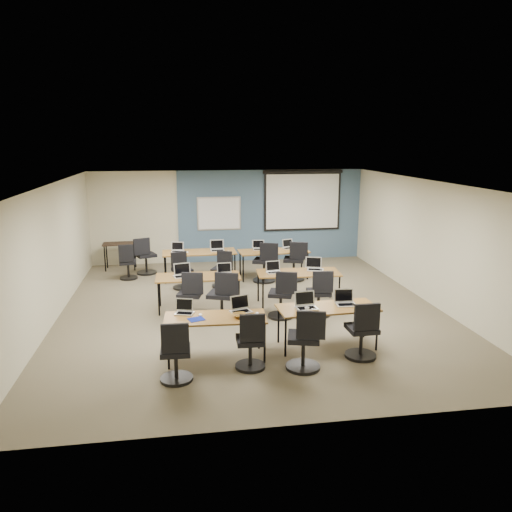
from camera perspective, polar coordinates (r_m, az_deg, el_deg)
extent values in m
cube|color=#6B6354|center=(10.78, -0.54, -6.13)|extent=(8.00, 9.00, 0.02)
cube|color=white|center=(10.21, -0.57, 8.32)|extent=(8.00, 9.00, 0.02)
cube|color=beige|center=(14.81, -3.10, 4.55)|extent=(8.00, 0.04, 2.70)
cube|color=beige|center=(6.17, 5.60, -7.89)|extent=(8.00, 0.04, 2.70)
cube|color=beige|center=(10.61, -22.45, 0.12)|extent=(0.04, 9.00, 2.70)
cube|color=beige|center=(11.67, 19.27, 1.50)|extent=(0.04, 9.00, 2.70)
cube|color=#3D5977|center=(14.96, 1.70, 4.65)|extent=(5.50, 0.04, 2.70)
cube|color=silver|center=(14.70, -4.24, 4.86)|extent=(1.28, 0.02, 0.98)
cube|color=white|center=(14.69, -4.24, 4.86)|extent=(1.20, 0.02, 0.90)
cube|color=black|center=(15.04, 5.33, 6.37)|extent=(2.32, 0.03, 1.82)
cube|color=white|center=(15.04, 5.34, 6.22)|extent=(2.20, 0.02, 1.62)
cylinder|color=black|center=(14.96, 5.41, 9.57)|extent=(2.40, 0.10, 0.10)
cube|color=#A57A3D|center=(8.26, -4.67, -7.05)|extent=(1.67, 0.69, 0.03)
cylinder|color=black|center=(8.11, -10.01, -10.37)|extent=(0.04, 0.04, 0.70)
cylinder|color=black|center=(8.21, 0.99, -9.86)|extent=(0.04, 0.04, 0.70)
cylinder|color=black|center=(8.64, -9.95, -8.87)|extent=(0.04, 0.04, 0.70)
cylinder|color=black|center=(8.74, 0.34, -8.41)|extent=(0.04, 0.04, 0.70)
cube|color=#9E653C|center=(8.79, 8.17, -5.88)|extent=(1.73, 0.72, 0.03)
cylinder|color=black|center=(8.45, 3.40, -9.20)|extent=(0.04, 0.04, 0.70)
cylinder|color=black|center=(8.91, 13.67, -8.35)|extent=(0.04, 0.04, 0.70)
cylinder|color=black|center=(8.99, 2.59, -7.77)|extent=(0.04, 0.04, 0.70)
cylinder|color=black|center=(9.43, 12.28, -7.06)|extent=(0.04, 0.04, 0.70)
cube|color=#A87346|center=(10.69, -6.62, -2.37)|extent=(1.79, 0.74, 0.03)
cylinder|color=black|center=(10.50, -11.05, -4.90)|extent=(0.04, 0.04, 0.70)
cylinder|color=black|center=(10.56, -1.96, -4.55)|extent=(0.04, 0.04, 0.70)
cylinder|color=black|center=(11.10, -10.95, -3.91)|extent=(0.04, 0.04, 0.70)
cylinder|color=black|center=(11.15, -2.35, -3.59)|extent=(0.04, 0.04, 0.70)
cube|color=olive|center=(10.98, 4.87, -1.92)|extent=(1.80, 0.75, 0.03)
cylinder|color=black|center=(10.62, 0.80, -4.45)|extent=(0.04, 0.04, 0.70)
cylinder|color=black|center=(11.02, 9.49, -3.98)|extent=(0.04, 0.04, 0.70)
cylinder|color=black|center=(11.21, 0.26, -3.48)|extent=(0.04, 0.04, 0.70)
cylinder|color=black|center=(11.59, 8.51, -3.08)|extent=(0.04, 0.04, 0.70)
cube|color=olive|center=(13.01, -6.49, 0.43)|extent=(1.89, 0.79, 0.03)
cylinder|color=black|center=(12.77, -10.35, -1.63)|extent=(0.04, 0.04, 0.70)
cylinder|color=black|center=(12.84, -2.42, -1.34)|extent=(0.04, 0.04, 0.70)
cylinder|color=black|center=(13.42, -10.30, -0.91)|extent=(0.04, 0.04, 0.70)
cylinder|color=black|center=(13.48, -2.75, -0.64)|extent=(0.04, 0.04, 0.70)
cube|color=#A16641|center=(13.06, 2.02, 0.56)|extent=(1.81, 0.75, 0.03)
cylinder|color=black|center=(12.71, -1.47, -1.48)|extent=(0.04, 0.04, 0.70)
cylinder|color=black|center=(13.03, 5.92, -1.19)|extent=(0.04, 0.04, 0.70)
cylinder|color=black|center=(13.32, -1.83, -0.80)|extent=(0.04, 0.04, 0.70)
cylinder|color=black|center=(13.62, 5.24, -0.53)|extent=(0.04, 0.04, 0.70)
cube|color=#A2A2AB|center=(8.44, -8.17, -6.50)|extent=(0.30, 0.22, 0.02)
cube|color=black|center=(8.41, -8.17, -6.47)|extent=(0.25, 0.13, 0.00)
cube|color=#A2A2AB|center=(8.51, -8.21, -5.50)|extent=(0.30, 0.06, 0.21)
cube|color=black|center=(8.50, -8.21, -5.52)|extent=(0.26, 0.04, 0.17)
ellipsoid|color=white|center=(8.33, -6.39, -6.69)|extent=(0.08, 0.11, 0.04)
cylinder|color=black|center=(7.88, -9.06, -13.67)|extent=(0.50, 0.50, 0.05)
cylinder|color=black|center=(7.80, -9.11, -12.38)|extent=(0.06, 0.06, 0.44)
cube|color=black|center=(7.69, -9.18, -10.62)|extent=(0.44, 0.44, 0.08)
cube|color=black|center=(7.39, -9.23, -9.26)|extent=(0.40, 0.06, 0.44)
cube|color=silver|center=(8.43, -1.73, -6.39)|extent=(0.34, 0.25, 0.02)
cube|color=black|center=(8.41, -1.71, -6.36)|extent=(0.29, 0.14, 0.00)
cube|color=silver|center=(8.51, -1.84, -5.27)|extent=(0.34, 0.06, 0.23)
cube|color=black|center=(8.51, -1.84, -5.29)|extent=(0.30, 0.04, 0.19)
ellipsoid|color=white|center=(8.36, 0.13, -6.55)|extent=(0.06, 0.09, 0.03)
cylinder|color=black|center=(8.18, -0.66, -12.46)|extent=(0.48, 0.48, 0.05)
cylinder|color=black|center=(8.10, -0.67, -11.25)|extent=(0.06, 0.06, 0.43)
cube|color=black|center=(7.99, -0.67, -9.59)|extent=(0.43, 0.43, 0.08)
cube|color=black|center=(7.71, -0.41, -8.23)|extent=(0.39, 0.06, 0.44)
cube|color=#B6B6BA|center=(8.64, 5.81, -5.95)|extent=(0.36, 0.26, 0.02)
cube|color=black|center=(8.62, 5.85, -5.92)|extent=(0.30, 0.15, 0.00)
cube|color=#B6B6BA|center=(8.73, 5.60, -4.81)|extent=(0.36, 0.07, 0.25)
cube|color=black|center=(8.72, 5.62, -4.83)|extent=(0.31, 0.05, 0.20)
ellipsoid|color=white|center=(8.59, 6.46, -6.09)|extent=(0.08, 0.10, 0.03)
cylinder|color=black|center=(8.19, 5.37, -12.48)|extent=(0.55, 0.55, 0.05)
cylinder|color=black|center=(8.10, 5.41, -11.08)|extent=(0.06, 0.06, 0.49)
cube|color=black|center=(7.98, 5.45, -9.22)|extent=(0.49, 0.49, 0.08)
cube|color=black|center=(7.70, 6.30, -7.86)|extent=(0.45, 0.06, 0.44)
cube|color=#B2B2B7|center=(8.91, 10.26, -5.51)|extent=(0.35, 0.25, 0.02)
cube|color=black|center=(8.89, 10.30, -5.48)|extent=(0.29, 0.15, 0.00)
cube|color=#B2B2B7|center=(8.99, 10.01, -4.45)|extent=(0.35, 0.06, 0.24)
cube|color=black|center=(8.98, 10.02, -4.46)|extent=(0.30, 0.05, 0.20)
ellipsoid|color=white|center=(8.86, 12.68, -5.72)|extent=(0.08, 0.10, 0.03)
cylinder|color=black|center=(8.72, 11.84, -11.05)|extent=(0.53, 0.53, 0.05)
cylinder|color=black|center=(8.64, 11.90, -9.79)|extent=(0.06, 0.06, 0.47)
cube|color=black|center=(8.54, 11.99, -8.10)|extent=(0.47, 0.47, 0.08)
cube|color=black|center=(8.26, 12.57, -6.81)|extent=(0.42, 0.06, 0.44)
cube|color=silver|center=(10.65, -8.41, -2.35)|extent=(0.36, 0.26, 0.02)
cube|color=black|center=(10.62, -8.41, -2.31)|extent=(0.30, 0.15, 0.00)
cube|color=silver|center=(10.75, -8.45, -1.45)|extent=(0.36, 0.07, 0.25)
cube|color=black|center=(10.74, -8.45, -1.46)|extent=(0.32, 0.05, 0.20)
ellipsoid|color=white|center=(10.61, -7.02, -2.35)|extent=(0.09, 0.11, 0.04)
cylinder|color=black|center=(10.41, -7.48, -6.82)|extent=(0.52, 0.52, 0.05)
cylinder|color=black|center=(10.34, -7.52, -5.74)|extent=(0.06, 0.06, 0.46)
cube|color=black|center=(10.26, -7.56, -4.31)|extent=(0.46, 0.46, 0.08)
cube|color=black|center=(9.98, -7.28, -3.11)|extent=(0.42, 0.06, 0.44)
cube|color=#A09FAC|center=(10.72, -3.59, -2.12)|extent=(0.31, 0.23, 0.02)
cube|color=black|center=(10.70, -3.58, -2.08)|extent=(0.27, 0.13, 0.00)
cube|color=#A09FAC|center=(10.81, -3.66, -1.33)|extent=(0.31, 0.06, 0.22)
cube|color=black|center=(10.80, -3.65, -1.34)|extent=(0.28, 0.04, 0.18)
ellipsoid|color=white|center=(10.66, -2.23, -2.18)|extent=(0.08, 0.10, 0.03)
cylinder|color=black|center=(10.18, -3.90, -7.20)|extent=(0.58, 0.58, 0.05)
cylinder|color=black|center=(10.10, -3.93, -5.98)|extent=(0.06, 0.06, 0.51)
cube|color=black|center=(10.01, -3.95, -4.39)|extent=(0.51, 0.51, 0.08)
cube|color=black|center=(9.73, -3.39, -3.18)|extent=(0.46, 0.06, 0.44)
cube|color=#A8A8AF|center=(10.86, 2.08, -1.91)|extent=(0.32, 0.23, 0.02)
cube|color=black|center=(10.83, 2.10, -1.87)|extent=(0.27, 0.13, 0.00)
cube|color=#A8A8AF|center=(10.94, 1.96, -1.12)|extent=(0.32, 0.06, 0.22)
cube|color=black|center=(10.94, 1.96, -1.13)|extent=(0.28, 0.04, 0.18)
ellipsoid|color=white|center=(10.79, 3.95, -2.02)|extent=(0.07, 0.10, 0.03)
cylinder|color=black|center=(10.35, 2.82, -6.84)|extent=(0.53, 0.53, 0.05)
cylinder|color=black|center=(10.28, 2.83, -5.74)|extent=(0.06, 0.06, 0.47)
cube|color=black|center=(10.19, 2.85, -4.28)|extent=(0.47, 0.47, 0.08)
cube|color=black|center=(9.94, 3.50, -3.07)|extent=(0.43, 0.06, 0.44)
cube|color=silver|center=(11.16, 6.78, -1.57)|extent=(0.36, 0.26, 0.02)
cube|color=black|center=(11.14, 6.81, -1.54)|extent=(0.30, 0.15, 0.00)
cube|color=silver|center=(11.26, 6.61, -0.72)|extent=(0.36, 0.07, 0.25)
cube|color=black|center=(11.25, 6.62, -0.73)|extent=(0.32, 0.05, 0.20)
ellipsoid|color=white|center=(11.02, 8.33, -1.80)|extent=(0.09, 0.12, 0.04)
cylinder|color=black|center=(10.52, 7.11, -6.59)|extent=(0.52, 0.52, 0.05)
cylinder|color=black|center=(10.45, 7.14, -5.54)|extent=(0.06, 0.06, 0.46)
cube|color=black|center=(10.37, 7.18, -4.14)|extent=(0.46, 0.46, 0.08)
cube|color=black|center=(10.11, 7.66, -2.96)|extent=(0.42, 0.06, 0.44)
cube|color=silver|center=(13.04, -8.95, 0.50)|extent=(0.32, 0.23, 0.02)
cube|color=black|center=(13.02, -8.95, 0.54)|extent=(0.27, 0.14, 0.00)
cube|color=silver|center=(13.14, -8.97, 1.14)|extent=(0.32, 0.06, 0.22)
cube|color=black|center=(13.13, -8.97, 1.14)|extent=(0.28, 0.04, 0.18)
ellipsoid|color=white|center=(12.93, -7.86, 0.44)|extent=(0.07, 0.10, 0.03)
cylinder|color=black|center=(12.39, -8.36, -3.57)|extent=(0.48, 0.48, 0.05)
cylinder|color=black|center=(12.34, -8.39, -2.74)|extent=(0.06, 0.06, 0.42)
cube|color=black|center=(12.28, -8.43, -1.61)|extent=(0.42, 0.42, 0.08)
cube|color=black|center=(12.03, -8.80, -0.55)|extent=(0.39, 0.06, 0.44)
cube|color=#AFAFB6|center=(13.05, -4.43, 0.63)|extent=(0.36, 0.26, 0.02)
cube|color=black|center=(13.03, -4.43, 0.67)|extent=(0.30, 0.15, 0.00)
cube|color=#AFAFB6|center=(13.16, -4.49, 1.34)|extent=(0.36, 0.07, 0.25)
cube|color=black|center=(13.15, -4.49, 1.34)|extent=(0.31, 0.05, 0.20)
ellipsoid|color=white|center=(12.91, -3.18, 0.53)|extent=(0.09, 0.12, 0.04)
cylinder|color=black|center=(12.42, -4.00, -3.42)|extent=(0.46, 0.46, 0.05)
cylinder|color=black|center=(12.37, -4.01, -2.63)|extent=(0.06, 0.06, 0.40)
cube|color=black|center=(12.31, -4.03, -1.54)|extent=(0.40, 0.40, 0.08)
cube|color=black|center=(12.08, -3.62, -0.44)|extent=(0.37, 0.06, 0.44)
cube|color=#B6B6B6|center=(13.13, 0.35, 0.75)|extent=(0.31, 0.23, 0.02)
cube|color=black|center=(13.11, 0.37, 0.78)|extent=(0.27, 0.13, 0.00)
cube|color=#B6B6B6|center=(13.22, 0.27, 1.38)|extent=(0.31, 0.06, 0.22)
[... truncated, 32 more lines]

